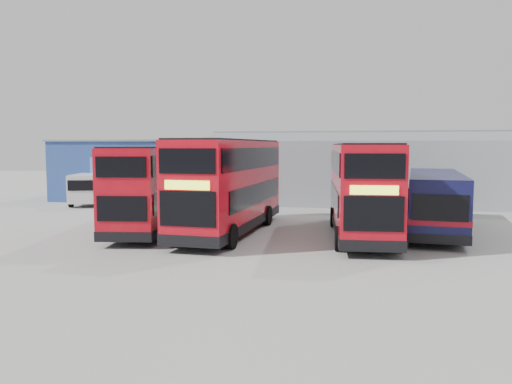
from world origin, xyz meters
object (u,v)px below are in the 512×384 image
object	(u,v)px
double_decker_left	(152,189)
panel_van	(92,187)
office_block	(135,169)
maintenance_shed	(391,170)
double_decker_right	(361,190)
single_decker_blue	(435,202)
double_decker_centre	(230,187)

from	to	relation	value
double_decker_left	panel_van	distance (m)	14.04
office_block	maintenance_shed	size ratio (longest dim) A/B	0.40
office_block	panel_van	distance (m)	5.22
maintenance_shed	panel_van	world-z (taller)	maintenance_shed
maintenance_shed	panel_van	size ratio (longest dim) A/B	5.13
double_decker_left	double_decker_right	world-z (taller)	double_decker_right
office_block	single_decker_blue	size ratio (longest dim) A/B	1.04
double_decker_left	double_decker_centre	distance (m)	4.46
double_decker_left	single_decker_blue	world-z (taller)	double_decker_left
office_block	double_decker_centre	xyz separation A→B (m)	(12.30, -15.46, -0.11)
double_decker_right	panel_van	world-z (taller)	double_decker_right
maintenance_shed	double_decker_centre	size ratio (longest dim) A/B	2.56
maintenance_shed	double_decker_left	xyz separation A→B (m)	(-14.15, -17.26, -0.32)
office_block	double_decker_right	bearing A→B (deg)	-38.44
panel_van	maintenance_shed	bearing A→B (deg)	2.07
single_decker_blue	panel_van	size ratio (longest dim) A/B	2.00
panel_van	double_decker_right	bearing A→B (deg)	-40.75
double_decker_centre	double_decker_left	bearing A→B (deg)	-178.37
office_block	double_decker_right	distance (m)	24.42
double_decker_left	double_decker_right	xyz separation A→B (m)	(11.28, 0.07, 0.08)
double_decker_right	panel_van	size ratio (longest dim) A/B	1.92
double_decker_right	single_decker_blue	xyz separation A→B (m)	(4.00, 2.36, -0.79)
double_decker_left	panel_van	world-z (taller)	double_decker_left
office_block	double_decker_centre	size ratio (longest dim) A/B	1.03
double_decker_right	double_decker_left	bearing A→B (deg)	176.57
office_block	single_decker_blue	world-z (taller)	office_block
maintenance_shed	double_decker_left	world-z (taller)	maintenance_shed
office_block	maintenance_shed	bearing A→B (deg)	5.21
double_decker_right	panel_van	bearing A→B (deg)	149.63
office_block	double_decker_right	world-z (taller)	office_block
office_block	single_decker_blue	bearing A→B (deg)	-28.99
double_decker_centre	double_decker_right	size ratio (longest dim) A/B	1.05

